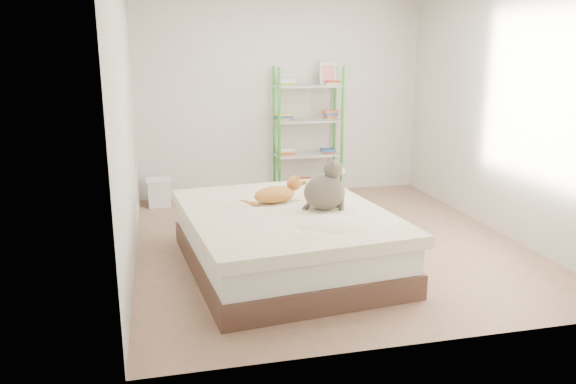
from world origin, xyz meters
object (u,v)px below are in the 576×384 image
object	(u,v)px
shelf_unit	(308,132)
cardboard_box	(314,202)
white_bin	(159,192)
orange_cat	(275,192)
grey_cat	(325,185)
bed	(285,239)

from	to	relation	value
shelf_unit	cardboard_box	distance (m)	1.17
shelf_unit	white_bin	size ratio (longest dim) A/B	5.05
orange_cat	grey_cat	distance (m)	0.52
bed	white_bin	xyz separation A→B (m)	(-1.08, 2.34, -0.09)
white_bin	cardboard_box	bearing A→B (deg)	-24.88
grey_cat	shelf_unit	xyz separation A→B (m)	(0.53, 2.50, 0.10)
shelf_unit	cardboard_box	world-z (taller)	shelf_unit
bed	orange_cat	bearing A→B (deg)	91.69
orange_cat	cardboard_box	bearing A→B (deg)	45.99
grey_cat	cardboard_box	distance (m)	1.72
bed	cardboard_box	size ratio (longest dim) A/B	3.95
bed	orange_cat	world-z (taller)	orange_cat
bed	orange_cat	size ratio (longest dim) A/B	4.76
shelf_unit	bed	bearing A→B (deg)	-109.79
grey_cat	shelf_unit	size ratio (longest dim) A/B	0.26
bed	white_bin	bearing A→B (deg)	108.60
orange_cat	white_bin	distance (m)	2.37
grey_cat	white_bin	world-z (taller)	grey_cat
bed	cardboard_box	world-z (taller)	bed
orange_cat	shelf_unit	world-z (taller)	shelf_unit
grey_cat	white_bin	xyz separation A→B (m)	(-1.43, 2.40, -0.59)
grey_cat	cardboard_box	size ratio (longest dim) A/B	0.78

